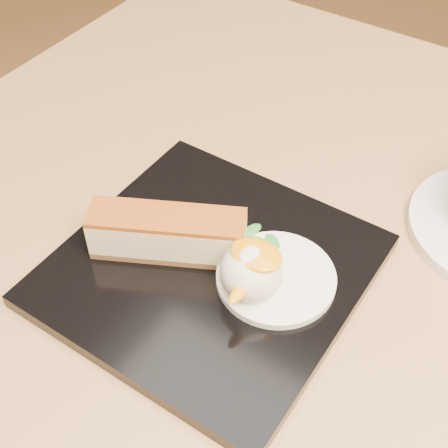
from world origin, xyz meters
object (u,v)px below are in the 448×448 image
Objects in this scene: table at (278,382)px; cheesecake at (168,233)px; ice_cream_scoop at (251,272)px; dessert_plate at (210,270)px.

table is 0.21m from cheesecake.
ice_cream_scoop is (0.07, 0.00, 0.00)m from cheesecake.
dessert_plate reaches higher than table.
cheesecake is at bearing -171.87° from dessert_plate.
cheesecake reaches higher than dessert_plate.
cheesecake is 2.62× the size of ice_cream_scoop.
table is at bearing 28.66° from dessert_plate.
ice_cream_scoop is at bearing -113.14° from table.
dessert_plate is at bearing -18.75° from cheesecake.
cheesecake reaches higher than table.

